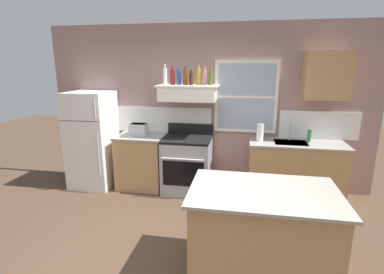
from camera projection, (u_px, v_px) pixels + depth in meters
name	position (u px, v px, depth m)	size (l,w,h in m)	color
ground_plane	(176.00, 266.00, 3.04)	(16.00, 16.00, 0.00)	#4C3828
back_wall	(208.00, 108.00, 4.82)	(5.40, 0.11, 2.70)	gray
refrigerator	(92.00, 140.00, 4.92)	(0.70, 0.72, 1.62)	white
counter_left_of_stove	(142.00, 161.00, 4.92)	(0.79, 0.63, 0.91)	tan
toaster	(139.00, 129.00, 4.83)	(0.30, 0.20, 0.19)	silver
stove_range	(187.00, 164.00, 4.74)	(0.76, 0.69, 1.09)	#9EA0A5
range_hood_shelf	(188.00, 93.00, 4.55)	(0.96, 0.52, 0.24)	white
bottle_clear_tall	(165.00, 76.00, 4.50)	(0.06, 0.06, 0.32)	silver
bottle_red_label_wine	(173.00, 77.00, 4.53)	(0.07, 0.07, 0.29)	maroon
bottle_blue_liqueur	(179.00, 77.00, 4.52)	(0.07, 0.07, 0.27)	#1E478C
bottle_amber_wine	(185.00, 77.00, 4.50)	(0.07, 0.07, 0.29)	brown
bottle_brown_stout	(191.00, 79.00, 4.44)	(0.06, 0.06, 0.23)	#381E0F
bottle_champagne_gold_foil	(199.00, 77.00, 4.51)	(0.08, 0.08, 0.31)	#B29333
bottle_rose_pink	(205.00, 77.00, 4.49)	(0.07, 0.07, 0.29)	#C67F84
bottle_olive_oil_square	(210.00, 78.00, 4.44)	(0.06, 0.06, 0.27)	#4C601E
counter_right_with_sink	(295.00, 170.00, 4.49)	(1.43, 0.63, 0.91)	tan
sink_faucet	(291.00, 129.00, 4.44)	(0.03, 0.17, 0.28)	silver
paper_towel_roll	(260.00, 132.00, 4.44)	(0.11, 0.11, 0.27)	white
dish_soap_bottle	(309.00, 136.00, 4.42)	(0.06, 0.06, 0.18)	#268C3F
kitchen_island	(261.00, 233.00, 2.82)	(1.40, 0.90, 0.91)	tan
upper_cabinet_right	(327.00, 76.00, 4.21)	(0.64, 0.32, 0.70)	tan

